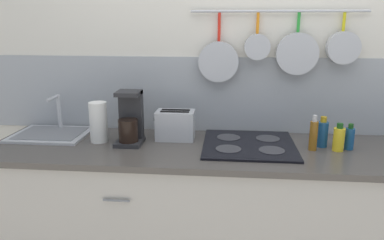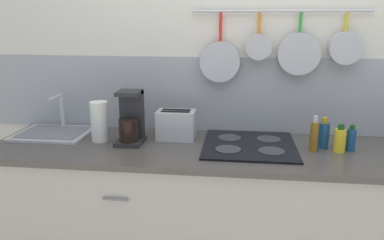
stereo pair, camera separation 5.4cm
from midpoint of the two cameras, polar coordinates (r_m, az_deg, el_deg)
wall_back at (r=2.43m, az=12.13°, el=6.74°), size 7.20×0.15×2.60m
cabinet_base at (r=2.34m, az=11.76°, el=-15.36°), size 3.18×0.65×0.87m
countertop at (r=2.16m, az=12.38°, el=-4.90°), size 3.22×0.67×0.03m
sink_basin at (r=2.53m, az=-19.71°, el=-1.62°), size 0.45×0.37×0.24m
paper_towel_roll at (r=2.29m, az=-13.24°, el=-0.22°), size 0.10×0.10×0.24m
coffee_maker at (r=2.22m, az=-8.65°, el=-0.17°), size 0.15×0.18×0.31m
toaster at (r=2.27m, az=-1.76°, el=-0.75°), size 0.24×0.15×0.18m
cooktop at (r=2.19m, az=9.42°, el=-3.78°), size 0.52×0.54×0.01m
bottle_sesame_oil at (r=2.17m, az=18.80°, el=-2.29°), size 0.04×0.04×0.20m
bottle_olive_oil at (r=2.25m, az=20.07°, el=-2.08°), size 0.06×0.06×0.18m
bottle_cooking_wine at (r=2.21m, az=22.26°, el=-2.81°), size 0.06×0.06×0.16m
bottle_vinegar at (r=2.26m, az=23.72°, el=-2.71°), size 0.05×0.05×0.15m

